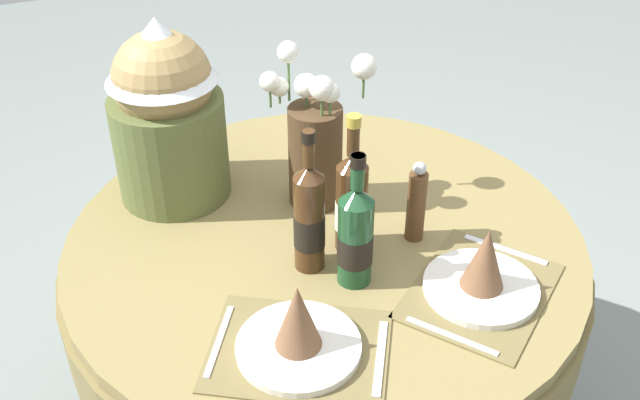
{
  "coord_description": "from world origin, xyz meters",
  "views": [
    {
      "loc": [
        -0.52,
        -1.25,
        1.78
      ],
      "look_at": [
        0.0,
        0.03,
        0.81
      ],
      "focal_mm": 41.95,
      "sensor_mm": 36.0,
      "label": 1
    }
  ],
  "objects_px": {
    "place_setting_right": "(483,274)",
    "pepper_mill": "(416,204)",
    "dining_table": "(325,281)",
    "wine_bottle_right": "(352,201)",
    "wine_bottle_left": "(309,217)",
    "wine_bottle_rear": "(355,235)",
    "gift_tub_back_left": "(166,105)",
    "place_setting_left": "(298,333)",
    "flower_vase": "(315,142)"
  },
  "relations": [
    {
      "from": "gift_tub_back_left",
      "to": "wine_bottle_right",
      "type": "bearing_deg",
      "value": -49.17
    },
    {
      "from": "flower_vase",
      "to": "wine_bottle_left",
      "type": "height_order",
      "value": "flower_vase"
    },
    {
      "from": "flower_vase",
      "to": "pepper_mill",
      "type": "height_order",
      "value": "flower_vase"
    },
    {
      "from": "place_setting_right",
      "to": "wine_bottle_rear",
      "type": "height_order",
      "value": "wine_bottle_rear"
    },
    {
      "from": "dining_table",
      "to": "place_setting_right",
      "type": "xyz_separation_m",
      "value": [
        0.23,
        -0.3,
        0.18
      ]
    },
    {
      "from": "place_setting_right",
      "to": "pepper_mill",
      "type": "height_order",
      "value": "pepper_mill"
    },
    {
      "from": "pepper_mill",
      "to": "gift_tub_back_left",
      "type": "relative_size",
      "value": 0.44
    },
    {
      "from": "dining_table",
      "to": "wine_bottle_right",
      "type": "bearing_deg",
      "value": -55.16
    },
    {
      "from": "wine_bottle_rear",
      "to": "place_setting_left",
      "type": "bearing_deg",
      "value": -140.39
    },
    {
      "from": "place_setting_left",
      "to": "place_setting_right",
      "type": "distance_m",
      "value": 0.41
    },
    {
      "from": "place_setting_right",
      "to": "pepper_mill",
      "type": "relative_size",
      "value": 2.13
    },
    {
      "from": "wine_bottle_right",
      "to": "flower_vase",
      "type": "bearing_deg",
      "value": 91.31
    },
    {
      "from": "dining_table",
      "to": "wine_bottle_right",
      "type": "relative_size",
      "value": 3.65
    },
    {
      "from": "dining_table",
      "to": "wine_bottle_right",
      "type": "distance_m",
      "value": 0.27
    },
    {
      "from": "dining_table",
      "to": "gift_tub_back_left",
      "type": "distance_m",
      "value": 0.56
    },
    {
      "from": "wine_bottle_rear",
      "to": "place_setting_right",
      "type": "bearing_deg",
      "value": -30.89
    },
    {
      "from": "wine_bottle_left",
      "to": "gift_tub_back_left",
      "type": "relative_size",
      "value": 0.74
    },
    {
      "from": "place_setting_left",
      "to": "wine_bottle_right",
      "type": "height_order",
      "value": "wine_bottle_right"
    },
    {
      "from": "place_setting_right",
      "to": "wine_bottle_rear",
      "type": "bearing_deg",
      "value": 149.11
    },
    {
      "from": "dining_table",
      "to": "wine_bottle_left",
      "type": "relative_size",
      "value": 3.61
    },
    {
      "from": "pepper_mill",
      "to": "flower_vase",
      "type": "bearing_deg",
      "value": 123.93
    },
    {
      "from": "wine_bottle_rear",
      "to": "gift_tub_back_left",
      "type": "bearing_deg",
      "value": 120.18
    },
    {
      "from": "wine_bottle_rear",
      "to": "gift_tub_back_left",
      "type": "relative_size",
      "value": 0.68
    },
    {
      "from": "wine_bottle_right",
      "to": "wine_bottle_rear",
      "type": "xyz_separation_m",
      "value": [
        -0.04,
        -0.11,
        -0.0
      ]
    },
    {
      "from": "dining_table",
      "to": "flower_vase",
      "type": "relative_size",
      "value": 3.06
    },
    {
      "from": "dining_table",
      "to": "place_setting_right",
      "type": "distance_m",
      "value": 0.42
    },
    {
      "from": "place_setting_left",
      "to": "gift_tub_back_left",
      "type": "bearing_deg",
      "value": 98.31
    },
    {
      "from": "dining_table",
      "to": "place_setting_left",
      "type": "bearing_deg",
      "value": -120.26
    },
    {
      "from": "place_setting_left",
      "to": "gift_tub_back_left",
      "type": "xyz_separation_m",
      "value": [
        -0.09,
        0.62,
        0.19
      ]
    },
    {
      "from": "place_setting_left",
      "to": "pepper_mill",
      "type": "relative_size",
      "value": 2.12
    },
    {
      "from": "dining_table",
      "to": "wine_bottle_rear",
      "type": "bearing_deg",
      "value": -90.32
    },
    {
      "from": "place_setting_right",
      "to": "gift_tub_back_left",
      "type": "height_order",
      "value": "gift_tub_back_left"
    },
    {
      "from": "pepper_mill",
      "to": "wine_bottle_right",
      "type": "bearing_deg",
      "value": 170.1
    },
    {
      "from": "flower_vase",
      "to": "wine_bottle_right",
      "type": "bearing_deg",
      "value": -88.69
    },
    {
      "from": "wine_bottle_left",
      "to": "wine_bottle_right",
      "type": "bearing_deg",
      "value": 14.63
    },
    {
      "from": "dining_table",
      "to": "wine_bottle_left",
      "type": "height_order",
      "value": "wine_bottle_left"
    },
    {
      "from": "dining_table",
      "to": "place_setting_right",
      "type": "height_order",
      "value": "place_setting_right"
    },
    {
      "from": "place_setting_left",
      "to": "wine_bottle_right",
      "type": "bearing_deg",
      "value": 49.26
    },
    {
      "from": "wine_bottle_rear",
      "to": "wine_bottle_right",
      "type": "bearing_deg",
      "value": 69.56
    },
    {
      "from": "wine_bottle_right",
      "to": "wine_bottle_left",
      "type": "bearing_deg",
      "value": -165.37
    },
    {
      "from": "wine_bottle_right",
      "to": "pepper_mill",
      "type": "distance_m",
      "value": 0.15
    },
    {
      "from": "place_setting_right",
      "to": "wine_bottle_left",
      "type": "height_order",
      "value": "wine_bottle_left"
    },
    {
      "from": "pepper_mill",
      "to": "dining_table",
      "type": "bearing_deg",
      "value": 156.3
    },
    {
      "from": "dining_table",
      "to": "place_setting_left",
      "type": "xyz_separation_m",
      "value": [
        -0.18,
        -0.31,
        0.18
      ]
    },
    {
      "from": "wine_bottle_left",
      "to": "wine_bottle_right",
      "type": "xyz_separation_m",
      "value": [
        0.11,
        0.03,
        -0.01
      ]
    },
    {
      "from": "place_setting_left",
      "to": "wine_bottle_left",
      "type": "height_order",
      "value": "wine_bottle_left"
    },
    {
      "from": "wine_bottle_left",
      "to": "wine_bottle_rear",
      "type": "relative_size",
      "value": 1.09
    },
    {
      "from": "wine_bottle_left",
      "to": "flower_vase",
      "type": "bearing_deg",
      "value": 65.31
    },
    {
      "from": "place_setting_right",
      "to": "gift_tub_back_left",
      "type": "distance_m",
      "value": 0.81
    },
    {
      "from": "pepper_mill",
      "to": "gift_tub_back_left",
      "type": "distance_m",
      "value": 0.62
    }
  ]
}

